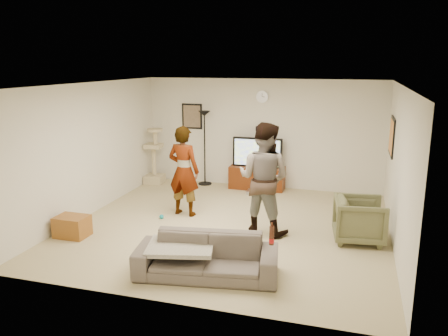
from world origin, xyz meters
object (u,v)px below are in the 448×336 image
(tv, at_px, (257,152))
(person_right, at_px, (264,179))
(floor_lamp, at_px, (205,148))
(cat_tree, at_px, (154,156))
(beer_bottle, at_px, (272,235))
(side_table, at_px, (72,226))
(sofa, at_px, (207,256))
(armchair, at_px, (359,220))
(person_left, at_px, (184,171))
(tv_stand, at_px, (257,178))

(tv, height_order, person_right, person_right)
(floor_lamp, height_order, cat_tree, floor_lamp)
(floor_lamp, xyz_separation_m, beer_bottle, (2.44, -4.48, -0.18))
(cat_tree, height_order, side_table, cat_tree)
(sofa, height_order, armchair, armchair)
(floor_lamp, bearing_deg, person_right, -53.61)
(tv, bearing_deg, person_right, -75.54)
(sofa, relative_size, armchair, 2.42)
(armchair, bearing_deg, person_left, 75.47)
(person_left, bearing_deg, sofa, 126.11)
(person_right, bearing_deg, person_left, -3.99)
(cat_tree, xyz_separation_m, beer_bottle, (3.64, -4.23, 0.02))
(floor_lamp, relative_size, beer_bottle, 7.00)
(cat_tree, bearing_deg, person_right, -37.24)
(floor_lamp, distance_m, side_table, 3.98)
(person_left, height_order, person_right, person_right)
(tv_stand, relative_size, side_table, 2.37)
(person_right, height_order, beer_bottle, person_right)
(cat_tree, bearing_deg, floor_lamp, 11.80)
(sofa, height_order, beer_bottle, beer_bottle)
(floor_lamp, relative_size, armchair, 2.19)
(sofa, bearing_deg, cat_tree, 114.17)
(tv, height_order, armchair, tv)
(tv, relative_size, sofa, 0.59)
(person_right, relative_size, side_table, 3.60)
(floor_lamp, bearing_deg, side_table, -105.94)
(tv_stand, height_order, person_right, person_right)
(tv_stand, bearing_deg, armchair, -48.59)
(person_left, bearing_deg, floor_lamp, -73.40)
(tv, bearing_deg, tv_stand, 0.00)
(person_right, xyz_separation_m, sofa, (-0.41, -1.82, -0.67))
(floor_lamp, xyz_separation_m, side_table, (-1.08, -3.77, -0.70))
(floor_lamp, height_order, side_table, floor_lamp)
(tv_stand, xyz_separation_m, sofa, (0.27, -4.44, 0.02))
(side_table, bearing_deg, tv, 57.70)
(cat_tree, height_order, person_right, person_right)
(sofa, distance_m, beer_bottle, 0.98)
(tv, xyz_separation_m, person_left, (-0.95, -2.15, 0.00))
(person_left, xyz_separation_m, sofa, (1.22, -2.29, -0.58))
(tv, distance_m, sofa, 4.49)
(sofa, bearing_deg, beer_bottle, -8.94)
(tv_stand, relative_size, tv, 1.11)
(tv_stand, height_order, beer_bottle, beer_bottle)
(tv_stand, xyz_separation_m, person_right, (0.68, -2.62, 0.69))
(person_right, relative_size, beer_bottle, 7.63)
(sofa, bearing_deg, tv, 84.52)
(tv, height_order, side_table, tv)
(beer_bottle, distance_m, side_table, 3.62)
(armchair, height_order, side_table, armchair)
(person_right, relative_size, armchair, 2.39)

